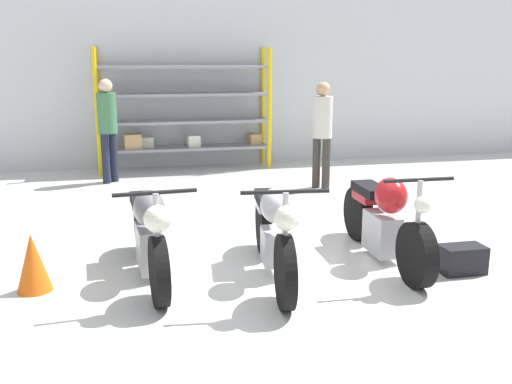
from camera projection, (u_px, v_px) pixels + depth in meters
The scene contains 10 objects.
ground_plane at pixel (264, 267), 5.85m from camera, with size 30.00×30.00×0.00m, color silver.
back_wall at pixel (195, 73), 11.01m from camera, with size 30.00×0.08×3.60m.
shelving_rack at pixel (183, 112), 10.78m from camera, with size 3.25×0.63×2.28m.
motorcycle_grey at pixel (149, 233), 5.47m from camera, with size 0.71×2.02×1.01m.
motorcycle_silver at pixel (273, 231), 5.47m from camera, with size 0.74×2.11×1.03m.
motorcycle_red at pixel (384, 220), 5.98m from camera, with size 0.68×2.10×1.03m.
person_browsing at pixel (107, 122), 9.59m from camera, with size 0.45×0.45×1.75m.
person_near_rack at pixel (322, 126), 9.14m from camera, with size 0.45×0.45×1.72m.
toolbox at pixel (462, 259), 5.67m from camera, with size 0.44×0.26×0.28m.
traffic_cone at pixel (33, 262), 5.20m from camera, with size 0.32×0.32×0.55m.
Camera 1 is at (-1.28, -5.37, 2.10)m, focal length 40.00 mm.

